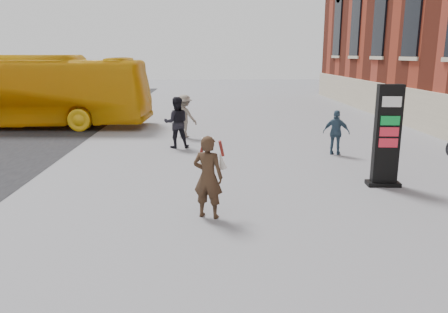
{
  "coord_description": "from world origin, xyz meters",
  "views": [
    {
      "loc": [
        -0.15,
        -8.87,
        3.39
      ],
      "look_at": [
        0.23,
        0.88,
        1.08
      ],
      "focal_mm": 35.0,
      "sensor_mm": 36.0,
      "label": 1
    }
  ],
  "objects_px": {
    "pedestrian_a": "(176,123)",
    "pedestrian_c": "(336,133)",
    "bus": "(20,91)",
    "pedestrian_b": "(184,116)",
    "woman": "(208,176)",
    "info_pylon": "(387,136)"
  },
  "relations": [
    {
      "from": "pedestrian_a",
      "to": "pedestrian_c",
      "type": "relative_size",
      "value": 1.22
    },
    {
      "from": "bus",
      "to": "pedestrian_b",
      "type": "relative_size",
      "value": 6.83
    },
    {
      "from": "woman",
      "to": "pedestrian_c",
      "type": "relative_size",
      "value": 1.15
    },
    {
      "from": "bus",
      "to": "pedestrian_c",
      "type": "height_order",
      "value": "bus"
    },
    {
      "from": "info_pylon",
      "to": "pedestrian_c",
      "type": "height_order",
      "value": "info_pylon"
    },
    {
      "from": "woman",
      "to": "pedestrian_a",
      "type": "xyz_separation_m",
      "value": [
        -1.13,
        7.06,
        0.03
      ]
    },
    {
      "from": "woman",
      "to": "pedestrian_b",
      "type": "xyz_separation_m",
      "value": [
        -0.94,
        9.16,
        -0.03
      ]
    },
    {
      "from": "woman",
      "to": "pedestrian_a",
      "type": "relative_size",
      "value": 0.94
    },
    {
      "from": "info_pylon",
      "to": "bus",
      "type": "distance_m",
      "value": 16.71
    },
    {
      "from": "woman",
      "to": "pedestrian_a",
      "type": "bearing_deg",
      "value": -61.21
    },
    {
      "from": "woman",
      "to": "pedestrian_c",
      "type": "distance_m",
      "value": 7.22
    },
    {
      "from": "woman",
      "to": "pedestrian_a",
      "type": "distance_m",
      "value": 7.15
    },
    {
      "from": "bus",
      "to": "pedestrian_b",
      "type": "xyz_separation_m",
      "value": [
        7.81,
        -2.95,
        -0.79
      ]
    },
    {
      "from": "pedestrian_c",
      "to": "info_pylon",
      "type": "bearing_deg",
      "value": 115.83
    },
    {
      "from": "bus",
      "to": "info_pylon",
      "type": "bearing_deg",
      "value": -123.54
    },
    {
      "from": "bus",
      "to": "pedestrian_b",
      "type": "bearing_deg",
      "value": -107.34
    },
    {
      "from": "info_pylon",
      "to": "pedestrian_c",
      "type": "xyz_separation_m",
      "value": [
        -0.22,
        3.64,
        -0.56
      ]
    },
    {
      "from": "woman",
      "to": "bus",
      "type": "xyz_separation_m",
      "value": [
        -8.75,
        12.11,
        0.76
      ]
    },
    {
      "from": "info_pylon",
      "to": "bus",
      "type": "height_order",
      "value": "bus"
    },
    {
      "from": "woman",
      "to": "bus",
      "type": "bearing_deg",
      "value": -34.46
    },
    {
      "from": "pedestrian_a",
      "to": "pedestrian_c",
      "type": "distance_m",
      "value": 5.68
    },
    {
      "from": "pedestrian_a",
      "to": "pedestrian_c",
      "type": "height_order",
      "value": "pedestrian_a"
    }
  ]
}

